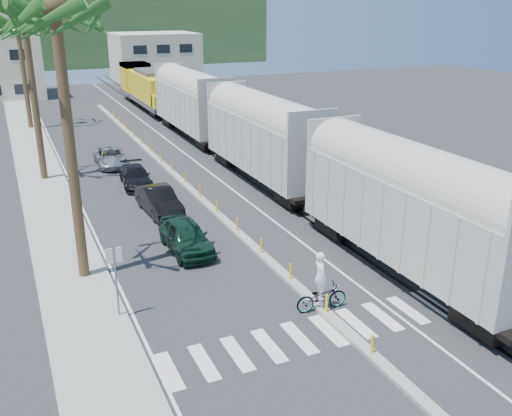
{
  "coord_description": "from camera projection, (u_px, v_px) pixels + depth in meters",
  "views": [
    {
      "loc": [
        -10.29,
        -17.42,
        11.31
      ],
      "look_at": [
        0.21,
        6.07,
        2.0
      ],
      "focal_mm": 40.0,
      "sensor_mm": 36.0,
      "label": 1
    }
  ],
  "objects": [
    {
      "name": "hillside",
      "position": [
        50.0,
        32.0,
        106.56
      ],
      "size": [
        80.0,
        20.0,
        12.0
      ],
      "primitive_type": "cube",
      "color": "#385628",
      "rests_on": "ground"
    },
    {
      "name": "car_rear",
      "position": [
        111.0,
        157.0,
        41.65
      ],
      "size": [
        2.44,
        4.77,
        1.29
      ],
      "primitive_type": "imported",
      "rotation": [
        0.0,
        0.0,
        -0.03
      ],
      "color": "#A2A5A7",
      "rests_on": "ground"
    },
    {
      "name": "rails",
      "position": [
        203.0,
        142.0,
        48.7
      ],
      "size": [
        1.56,
        100.0,
        0.06
      ],
      "color": "black",
      "rests_on": "ground"
    },
    {
      "name": "buildings",
      "position": [
        24.0,
        54.0,
        80.32
      ],
      "size": [
        38.0,
        27.0,
        10.0
      ],
      "color": "beige",
      "rests_on": "ground"
    },
    {
      "name": "car_third",
      "position": [
        135.0,
        176.0,
        37.06
      ],
      "size": [
        2.48,
        4.64,
        1.26
      ],
      "primitive_type": "imported",
      "rotation": [
        0.0,
        0.0,
        -0.08
      ],
      "color": "black",
      "rests_on": "ground"
    },
    {
      "name": "crosswalk",
      "position": [
        340.0,
        327.0,
        21.03
      ],
      "size": [
        14.0,
        2.2,
        0.01
      ],
      "primitive_type": "cube",
      "color": "silver",
      "rests_on": "ground"
    },
    {
      "name": "freight_train",
      "position": [
        231.0,
        123.0,
        42.03
      ],
      "size": [
        3.0,
        60.94,
        5.85
      ],
      "color": "#AAA79C",
      "rests_on": "ground"
    },
    {
      "name": "sidewalk",
      "position": [
        38.0,
        168.0,
        40.93
      ],
      "size": [
        3.0,
        90.0,
        0.15
      ],
      "primitive_type": "cube",
      "color": "gray",
      "rests_on": "ground"
    },
    {
      "name": "palm_trees",
      "position": [
        25.0,
        11.0,
        35.46
      ],
      "size": [
        3.5,
        37.2,
        13.75
      ],
      "color": "brown",
      "rests_on": "ground"
    },
    {
      "name": "car_second",
      "position": [
        159.0,
        201.0,
        32.19
      ],
      "size": [
        2.14,
        4.72,
        1.49
      ],
      "primitive_type": "imported",
      "rotation": [
        0.0,
        0.0,
        0.06
      ],
      "color": "black",
      "rests_on": "ground"
    },
    {
      "name": "median",
      "position": [
        172.0,
        172.0,
        39.86
      ],
      "size": [
        0.45,
        60.0,
        0.85
      ],
      "color": "gray",
      "rests_on": "ground"
    },
    {
      "name": "ground",
      "position": [
        313.0,
        303.0,
        22.75
      ],
      "size": [
        140.0,
        140.0,
        0.0
      ],
      "primitive_type": "plane",
      "color": "#28282B",
      "rests_on": "ground"
    },
    {
      "name": "cyclist",
      "position": [
        321.0,
        291.0,
        22.0
      ],
      "size": [
        1.02,
        2.19,
        2.46
      ],
      "rotation": [
        0.0,
        0.0,
        1.5
      ],
      "color": "#9EA0A5",
      "rests_on": "ground"
    },
    {
      "name": "car_lead",
      "position": [
        186.0,
        236.0,
        27.3
      ],
      "size": [
        1.93,
        4.52,
        1.52
      ],
      "primitive_type": "imported",
      "rotation": [
        0.0,
        0.0,
        0.01
      ],
      "color": "black",
      "rests_on": "ground"
    },
    {
      "name": "street_sign",
      "position": [
        115.0,
        271.0,
        21.0
      ],
      "size": [
        0.6,
        0.08,
        3.0
      ],
      "color": "slate",
      "rests_on": "ground"
    },
    {
      "name": "lane_markings",
      "position": [
        127.0,
        160.0,
        43.39
      ],
      "size": [
        9.42,
        90.0,
        0.01
      ],
      "color": "silver",
      "rests_on": "ground"
    }
  ]
}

